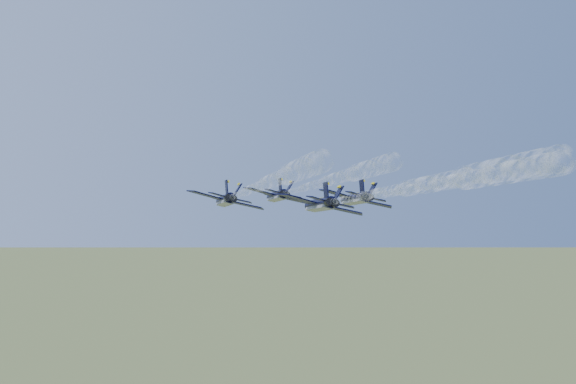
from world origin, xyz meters
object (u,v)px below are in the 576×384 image
jet_right (355,199)px  jet_slot (319,204)px  jet_lead (277,196)px  jet_left (225,200)px

jet_right → jet_slot: 18.29m
jet_lead → jet_left: bearing=-126.0°
jet_lead → jet_slot: 29.09m
jet_lead → jet_right: bearing=-53.9°
jet_left → jet_right: (18.74, -6.31, 0.00)m
jet_slot → jet_left: bearing=124.9°
jet_slot → jet_lead: bearing=91.1°
jet_right → jet_slot: same height
jet_lead → jet_slot: (-9.63, -27.45, 0.00)m
jet_left → jet_right: bearing=1.8°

